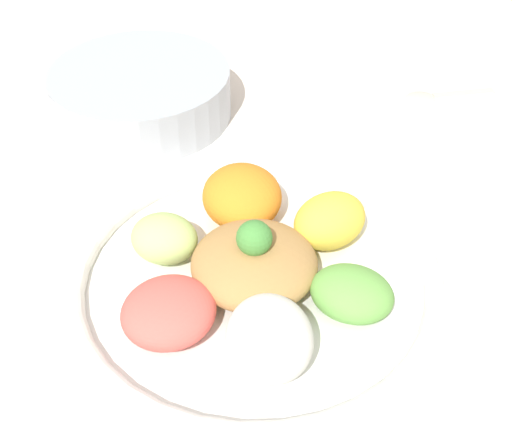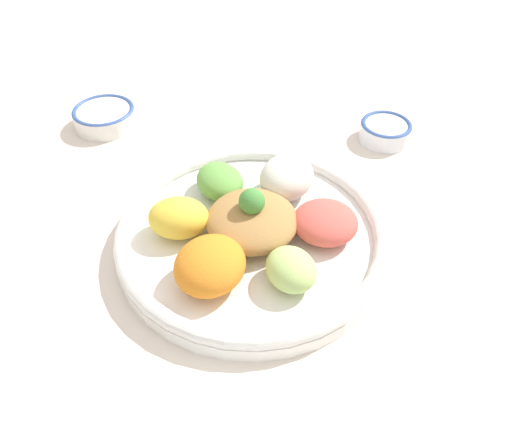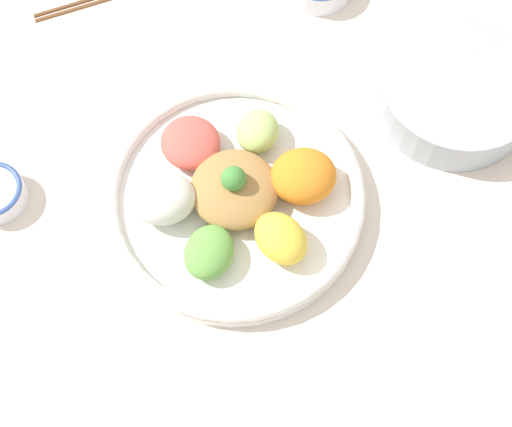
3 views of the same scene
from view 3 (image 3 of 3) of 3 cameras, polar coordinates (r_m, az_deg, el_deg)
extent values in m
plane|color=silver|center=(0.99, -2.43, 1.57)|extent=(2.40, 2.40, 0.00)
cylinder|color=white|center=(0.98, -1.70, 1.14)|extent=(0.36, 0.36, 0.02)
torus|color=white|center=(0.96, -1.73, 1.51)|extent=(0.36, 0.36, 0.02)
ellipsoid|color=yellow|center=(0.92, 1.99, -2.00)|extent=(0.09, 0.10, 0.05)
ellipsoid|color=orange|center=(0.95, 3.81, 3.01)|extent=(0.12, 0.12, 0.06)
ellipsoid|color=#B7DB7A|center=(0.99, 0.14, 6.58)|extent=(0.07, 0.06, 0.04)
ellipsoid|color=#E55B51|center=(0.99, -5.26, 5.66)|extent=(0.11, 0.11, 0.04)
ellipsoid|color=white|center=(0.94, -7.39, 1.16)|extent=(0.11, 0.11, 0.06)
ellipsoid|color=#6BAD4C|center=(0.92, -3.78, -3.10)|extent=(0.08, 0.07, 0.04)
ellipsoid|color=#AD7F47|center=(0.95, -1.76, 1.95)|extent=(0.12, 0.12, 0.05)
sphere|color=#478E3D|center=(0.92, -1.81, 2.82)|extent=(0.03, 0.03, 0.03)
cylinder|color=#A8B2BC|center=(1.07, 15.67, 9.41)|extent=(0.23, 0.23, 0.06)
ellipsoid|color=tan|center=(1.06, 15.95, 10.00)|extent=(0.20, 0.20, 0.02)
cylinder|color=brown|center=(1.19, -12.26, 16.35)|extent=(0.16, 0.16, 0.01)
camera|label=1|loc=(0.74, -44.27, 15.10)|focal=50.00mm
camera|label=2|loc=(0.88, 25.37, 33.68)|focal=35.00mm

